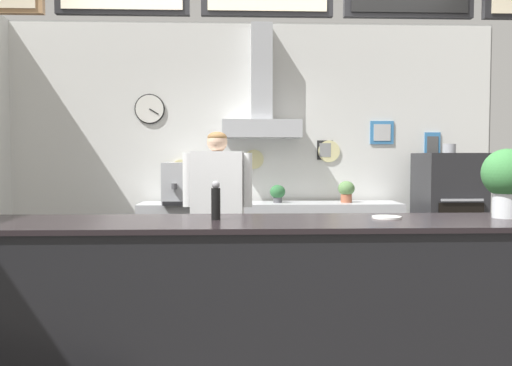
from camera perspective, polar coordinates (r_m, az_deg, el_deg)
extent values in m
cube|color=gray|center=(6.30, -0.41, 3.39)|extent=(5.63, 0.12, 2.96)
cube|color=white|center=(6.24, -0.39, 3.40)|extent=(5.59, 0.01, 2.92)
cylinder|color=black|center=(6.31, -11.24, 7.73)|extent=(0.34, 0.02, 0.34)
cylinder|color=white|center=(6.30, -11.26, 7.74)|extent=(0.32, 0.01, 0.32)
cube|color=black|center=(6.28, -10.80, 7.47)|extent=(0.11, 0.01, 0.07)
cylinder|color=beige|center=(6.25, -8.01, 1.54)|extent=(0.21, 0.02, 0.21)
cylinder|color=beige|center=(6.22, -0.21, 2.54)|extent=(0.22, 0.02, 0.22)
cylinder|color=beige|center=(6.31, 7.76, 3.36)|extent=(0.25, 0.02, 0.25)
cube|color=black|center=(6.31, 7.35, 3.49)|extent=(0.19, 0.02, 0.22)
cube|color=gray|center=(6.30, 7.36, 3.49)|extent=(0.13, 0.01, 0.16)
cube|color=teal|center=(6.64, 18.24, 3.70)|extent=(0.18, 0.02, 0.33)
cube|color=#4E4E4E|center=(6.63, 18.27, 3.70)|extent=(0.13, 0.01, 0.24)
cube|color=teal|center=(6.46, 13.24, 5.25)|extent=(0.27, 0.02, 0.27)
cube|color=silver|center=(6.45, 13.26, 5.25)|extent=(0.20, 0.01, 0.19)
cube|color=#B7BABF|center=(6.08, 0.60, 5.78)|extent=(0.88, 0.35, 0.20)
cube|color=#B7BABF|center=(6.20, 0.58, 11.68)|extent=(0.24, 0.24, 1.08)
cube|color=black|center=(3.27, 1.48, -13.37)|extent=(4.70, 0.72, 1.01)
cube|color=black|center=(3.17, 1.49, -4.26)|extent=(4.80, 0.75, 0.03)
cube|color=#B7BABF|center=(5.99, 1.53, -6.45)|extent=(2.88, 0.53, 0.91)
cube|color=#929499|center=(6.04, 1.53, -9.17)|extent=(2.73, 0.49, 0.02)
cube|color=#232326|center=(6.23, 19.73, -3.70)|extent=(0.63, 0.66, 1.46)
cube|color=black|center=(5.91, 20.98, -2.94)|extent=(0.47, 0.02, 0.20)
cube|color=#A3A5AD|center=(5.88, 21.08, -1.70)|extent=(0.44, 0.02, 0.02)
cylinder|color=#A3A5AD|center=(6.19, 19.85, 3.47)|extent=(0.14, 0.14, 0.10)
cube|color=#232328|center=(4.75, -4.10, -8.88)|extent=(0.35, 0.23, 0.91)
cube|color=white|center=(4.65, -4.13, -0.01)|extent=(0.46, 0.26, 0.55)
cylinder|color=white|center=(4.63, -0.90, 0.33)|extent=(0.08, 0.08, 0.47)
cylinder|color=white|center=(4.69, -7.32, 0.34)|extent=(0.08, 0.08, 0.47)
sphere|color=#D8AD8E|center=(4.65, -4.15, 4.37)|extent=(0.18, 0.18, 0.18)
ellipsoid|color=olive|center=(4.65, -4.15, 4.86)|extent=(0.17, 0.17, 0.10)
cube|color=#B7BABF|center=(5.91, -7.50, 0.02)|extent=(0.47, 0.45, 0.45)
cylinder|color=#4C4C51|center=(5.66, -8.69, -0.34)|extent=(0.06, 0.06, 0.06)
cube|color=black|center=(5.66, -7.73, -2.17)|extent=(0.43, 0.10, 0.04)
sphere|color=black|center=(5.65, -6.29, 0.80)|extent=(0.04, 0.04, 0.04)
cylinder|color=#4C4C51|center=(5.94, 2.31, -1.80)|extent=(0.10, 0.10, 0.06)
ellipsoid|color=#2D6638|center=(5.93, 2.31, -0.93)|extent=(0.17, 0.17, 0.15)
cylinder|color=#9E563D|center=(6.04, 9.58, -1.62)|extent=(0.12, 0.12, 0.09)
ellipsoid|color=#5B844C|center=(6.03, 9.59, -0.57)|extent=(0.18, 0.18, 0.17)
cylinder|color=black|center=(3.19, -4.30, -2.24)|extent=(0.05, 0.05, 0.19)
sphere|color=gray|center=(3.18, -4.30, -0.20)|extent=(0.05, 0.05, 0.05)
cylinder|color=silver|center=(3.62, 25.07, -2.04)|extent=(0.16, 0.16, 0.17)
cylinder|color=gray|center=(3.63, 25.05, -2.90)|extent=(0.15, 0.15, 0.05)
ellipsoid|color=#387A3D|center=(3.61, 25.13, 0.96)|extent=(0.30, 0.30, 0.30)
cylinder|color=white|center=(3.37, 13.73, -3.56)|extent=(0.18, 0.18, 0.01)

